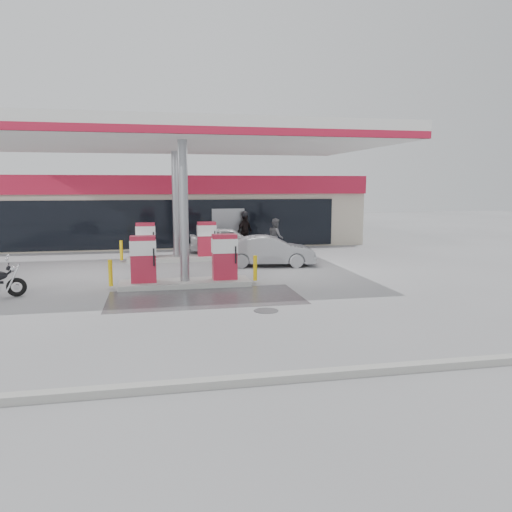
{
  "coord_description": "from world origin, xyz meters",
  "views": [
    {
      "loc": [
        -1.01,
        -15.26,
        3.5
      ],
      "look_at": [
        2.22,
        0.47,
        1.2
      ],
      "focal_mm": 35.0,
      "sensor_mm": 36.0,
      "label": 1
    }
  ],
  "objects": [
    {
      "name": "biker_walking",
      "position": [
        3.85,
        11.46,
        0.97
      ],
      "size": [
        1.17,
        1.11,
        1.95
      ],
      "primitive_type": "imported",
      "rotation": [
        0.0,
        0.0,
        0.71
      ],
      "color": "black",
      "rests_on": "ground"
    },
    {
      "name": "pump_island_far",
      "position": [
        0.0,
        8.0,
        0.71
      ],
      "size": [
        5.14,
        1.3,
        1.78
      ],
      "color": "#9E9E99",
      "rests_on": "ground"
    },
    {
      "name": "attendant",
      "position": [
        4.99,
        9.0,
        0.92
      ],
      "size": [
        0.73,
        0.92,
        1.84
      ],
      "primitive_type": "imported",
      "rotation": [
        0.0,
        0.0,
        1.53
      ],
      "color": "#55555A",
      "rests_on": "ground"
    },
    {
      "name": "pump_island_near",
      "position": [
        0.0,
        2.0,
        0.71
      ],
      "size": [
        5.14,
        1.3,
        1.78
      ],
      "color": "#9E9E99",
      "rests_on": "ground"
    },
    {
      "name": "store_building",
      "position": [
        0.01,
        15.94,
        2.01
      ],
      "size": [
        22.0,
        8.22,
        4.0
      ],
      "color": "#BEB29F",
      "rests_on": "ground"
    },
    {
      "name": "wet_patch",
      "position": [
        0.5,
        0.0,
        0.0
      ],
      "size": [
        6.0,
        3.0,
        0.0
      ],
      "primitive_type": "cube",
      "color": "#4C4C4F",
      "rests_on": "ground"
    },
    {
      "name": "sedan_white",
      "position": [
        2.69,
        10.2,
        0.67
      ],
      "size": [
        4.06,
        1.92,
        1.34
      ],
      "primitive_type": "imported",
      "rotation": [
        0.0,
        0.0,
        1.48
      ],
      "color": "silver",
      "rests_on": "ground"
    },
    {
      "name": "ground",
      "position": [
        0.0,
        0.0,
        0.0
      ],
      "size": [
        90.0,
        90.0,
        0.0
      ],
      "primitive_type": "plane",
      "color": "gray",
      "rests_on": "ground"
    },
    {
      "name": "canopy",
      "position": [
        0.0,
        5.0,
        5.27
      ],
      "size": [
        16.0,
        10.02,
        5.51
      ],
      "color": "silver",
      "rests_on": "ground"
    },
    {
      "name": "hatchback_silver",
      "position": [
        3.84,
        5.6,
        0.66
      ],
      "size": [
        4.15,
        2.0,
        1.31
      ],
      "primitive_type": "imported",
      "rotation": [
        0.0,
        0.0,
        1.41
      ],
      "color": "gray",
      "rests_on": "ground"
    },
    {
      "name": "drain_cover",
      "position": [
        2.0,
        -2.0,
        0.0
      ],
      "size": [
        0.7,
        0.7,
        0.01
      ],
      "primitive_type": "cylinder",
      "color": "#38383A",
      "rests_on": "ground"
    },
    {
      "name": "kerb",
      "position": [
        0.0,
        -7.0,
        0.07
      ],
      "size": [
        28.0,
        0.25,
        0.15
      ],
      "primitive_type": "cube",
      "color": "gray",
      "rests_on": "ground"
    }
  ]
}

